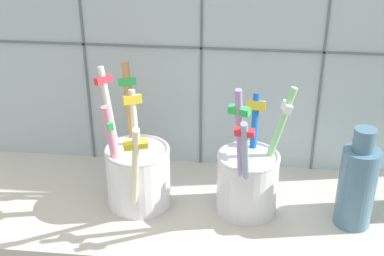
{
  "coord_description": "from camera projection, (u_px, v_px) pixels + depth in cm",
  "views": [
    {
      "loc": [
        6.14,
        -56.44,
        41.71
      ],
      "look_at": [
        0.0,
        -0.36,
        13.33
      ],
      "focal_mm": 49.76,
      "sensor_mm": 36.0,
      "label": 1
    }
  ],
  "objects": [
    {
      "name": "tile_wall_back",
      "position": [
        202.0,
        24.0,
        0.7
      ],
      "size": [
        64.0,
        2.2,
        45.0
      ],
      "color": "#B2C1CC",
      "rests_on": "ground"
    },
    {
      "name": "counter_slab",
      "position": [
        192.0,
        211.0,
        0.69
      ],
      "size": [
        64.0,
        22.0,
        2.0
      ],
      "primitive_type": "cube",
      "color": "#BCB7AD",
      "rests_on": "ground"
    },
    {
      "name": "toothbrush_cup_right",
      "position": [
        248.0,
        180.0,
        0.65
      ],
      "size": [
        9.19,
        11.74,
        18.42
      ],
      "color": "silver",
      "rests_on": "counter_slab"
    },
    {
      "name": "ceramic_vase",
      "position": [
        357.0,
        184.0,
        0.63
      ],
      "size": [
        4.4,
        4.4,
        12.84
      ],
      "color": "slate",
      "rests_on": "counter_slab"
    },
    {
      "name": "toothbrush_cup_left",
      "position": [
        136.0,
        172.0,
        0.67
      ],
      "size": [
        9.63,
        15.65,
        17.33
      ],
      "color": "white",
      "rests_on": "counter_slab"
    }
  ]
}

